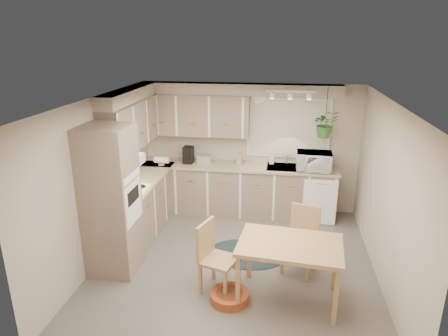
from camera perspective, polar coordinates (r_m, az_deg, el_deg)
The scene contains 35 objects.
floor at distance 6.07m, azimuth 1.58°, elevation -13.45°, with size 4.20×4.20×0.00m, color #5F5954.
ceiling at distance 5.21m, azimuth 1.82°, elevation 9.56°, with size 4.20×4.20×0.00m, color silver.
wall_back at distance 7.51m, azimuth 3.68°, elevation 2.94°, with size 4.00×0.04×2.40m, color #B4A795.
wall_front at distance 3.67m, azimuth -2.50°, elevation -14.68°, with size 4.00×0.04×2.40m, color #B4A795.
wall_left at distance 6.08m, azimuth -17.35°, elevation -1.66°, with size 0.04×4.20×2.40m, color #B4A795.
wall_right at distance 5.66m, azimuth 22.25°, elevation -3.73°, with size 0.04×4.20×2.40m, color #B4A795.
base_cab_left at distance 6.99m, azimuth -11.48°, elevation -5.16°, with size 0.60×1.85×0.90m, color gray.
base_cab_back at distance 7.49m, azimuth 1.82°, elevation -3.14°, with size 3.60×0.60×0.90m, color gray.
counter_left at distance 6.81m, azimuth -11.65°, elevation -1.54°, with size 0.64×1.89×0.04m, color tan.
counter_back at distance 7.32m, azimuth 1.85°, elevation 0.25°, with size 3.64×0.64×0.04m, color tan.
oven_stack at distance 5.69m, azimuth -15.86°, elevation -4.56°, with size 0.65×0.65×2.10m, color gray.
wall_oven_face at distance 5.57m, azimuth -12.84°, elevation -4.82°, with size 0.02×0.56×0.58m, color white.
upper_cab_left at distance 6.73m, azimuth -12.87°, elevation 6.16°, with size 0.35×2.00×0.75m, color gray.
upper_cab_back at distance 7.35m, azimuth -4.20°, elevation 7.59°, with size 2.00×0.35×0.75m, color gray.
soffit_left at distance 6.65m, azimuth -13.37°, elevation 10.15°, with size 0.30×2.00×0.20m, color #B4A795.
soffit_back at distance 7.17m, azimuth 2.13°, elevation 11.19°, with size 3.60×0.30×0.20m, color #B4A795.
cooktop at distance 6.30m, azimuth -13.35°, elevation -3.09°, with size 0.52×0.58×0.02m, color white.
range_hood at distance 6.16m, azimuth -13.83°, elevation 0.86°, with size 0.40×0.60×0.14m, color white.
window_blinds at distance 7.36m, azimuth 9.18°, elevation 5.63°, with size 1.40×0.02×1.00m, color white.
window_frame at distance 7.37m, azimuth 9.18°, elevation 5.65°, with size 1.50×0.02×1.10m, color silver.
sink at distance 7.29m, azimuth 8.90°, elevation -0.21°, with size 0.70×0.48×0.10m, color #A4A6AB.
dishwasher_front at distance 7.20m, azimuth 13.50°, elevation -4.81°, with size 0.58×0.01×0.83m, color white.
track_light_bar at distance 6.72m, azimuth 9.50°, elevation 10.73°, with size 0.80×0.04×0.04m, color white.
wall_clock at distance 7.27m, azimuth 5.01°, elevation 10.29°, with size 0.30×0.30×0.03m, color gold.
dining_table at distance 5.22m, azimuth 9.20°, elevation -14.37°, with size 1.26×0.84×0.79m, color tan.
chair_left at distance 5.27m, azimuth -0.70°, elevation -12.78°, with size 0.44×0.44×0.94m, color tan.
chair_back at distance 5.77m, azimuth 10.79°, elevation -10.22°, with size 0.44×0.44×0.94m, color tan.
braided_rug at distance 6.29m, azimuth 3.27°, elevation -12.13°, with size 1.20×0.90×0.01m, color black.
pet_bed at distance 5.31m, azimuth 0.78°, elevation -17.89°, with size 0.49×0.49×0.11m, color #AD4022.
microwave at distance 7.14m, azimuth 12.72°, elevation 1.21°, with size 0.60×0.33×0.41m, color white.
soap_bottle at distance 7.41m, azimuth 6.81°, elevation 0.86°, with size 0.08×0.18×0.08m, color white.
hanging_plant at distance 7.00m, azimuth 14.23°, elevation 5.73°, with size 0.41×0.46×0.36m, color #2C6327.
coffee_maker at distance 7.43m, azimuth -5.10°, elevation 1.89°, with size 0.17×0.21×0.31m, color black.
toaster at distance 7.41m, azimuth -2.82°, elevation 1.27°, with size 0.26×0.15×0.16m, color #A4A6AB.
knife_block at distance 7.33m, azimuth 2.20°, elevation 1.32°, with size 0.10×0.10×0.21m, color tan.
Camera 1 is at (0.62, -5.11, 3.21)m, focal length 32.00 mm.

